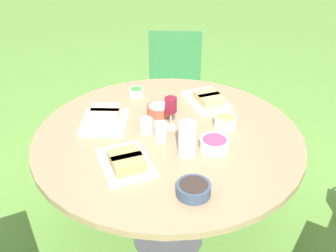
# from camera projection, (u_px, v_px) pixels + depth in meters

# --- Properties ---
(ground_plane) EXTENTS (40.00, 40.00, 0.00)m
(ground_plane) POSITION_uv_depth(u_px,v_px,m) (168.00, 237.00, 2.70)
(ground_plane) COLOR #5B8C38
(dining_table) EXTENTS (1.47, 1.47, 0.78)m
(dining_table) POSITION_uv_depth(u_px,v_px,m) (168.00, 148.00, 2.34)
(dining_table) COLOR #4C4C51
(dining_table) RESTS_ON ground_plane
(chair_near_right) EXTENTS (0.56, 0.55, 0.89)m
(chair_near_right) POSITION_uv_depth(u_px,v_px,m) (175.00, 78.00, 3.52)
(chair_near_right) COLOR #2D6B38
(chair_near_right) RESTS_ON ground_plane
(water_pitcher) EXTENTS (0.10, 0.09, 0.18)m
(water_pitcher) POSITION_uv_depth(u_px,v_px,m) (187.00, 139.00, 2.09)
(water_pitcher) COLOR silver
(water_pitcher) RESTS_ON dining_table
(wine_glass) EXTENTS (0.07, 0.07, 0.18)m
(wine_glass) POSITION_uv_depth(u_px,v_px,m) (171.00, 106.00, 2.29)
(wine_glass) COLOR silver
(wine_glass) RESTS_ON dining_table
(platter_bread_main) EXTENTS (0.37, 0.37, 0.07)m
(platter_bread_main) POSITION_uv_depth(u_px,v_px,m) (208.00, 99.00, 2.59)
(platter_bread_main) COLOR white
(platter_bread_main) RESTS_ON dining_table
(platter_charcuterie) EXTENTS (0.35, 0.37, 0.07)m
(platter_charcuterie) POSITION_uv_depth(u_px,v_px,m) (105.00, 117.00, 2.40)
(platter_charcuterie) COLOR white
(platter_charcuterie) RESTS_ON dining_table
(platter_sandwich_side) EXTENTS (0.39, 0.39, 0.08)m
(platter_sandwich_side) POSITION_uv_depth(u_px,v_px,m) (126.00, 162.00, 2.03)
(platter_sandwich_side) COLOR white
(platter_sandwich_side) RESTS_ON dining_table
(bowl_fries) EXTENTS (0.12, 0.12, 0.07)m
(bowl_fries) POSITION_uv_depth(u_px,v_px,m) (225.00, 122.00, 2.35)
(bowl_fries) COLOR white
(bowl_fries) RESTS_ON dining_table
(bowl_salad) EXTENTS (0.09, 0.09, 0.05)m
(bowl_salad) POSITION_uv_depth(u_px,v_px,m) (136.00, 92.00, 2.69)
(bowl_salad) COLOR beige
(bowl_salad) RESTS_ON dining_table
(bowl_olives) EXTENTS (0.16, 0.16, 0.06)m
(bowl_olives) POSITION_uv_depth(u_px,v_px,m) (193.00, 189.00, 1.86)
(bowl_olives) COLOR #334256
(bowl_olives) RESTS_ON dining_table
(bowl_dip_red) EXTENTS (0.15, 0.15, 0.06)m
(bowl_dip_red) POSITION_uv_depth(u_px,v_px,m) (214.00, 144.00, 2.16)
(bowl_dip_red) COLOR white
(bowl_dip_red) RESTS_ON dining_table
(bowl_dip_cream) EXTENTS (0.14, 0.14, 0.06)m
(bowl_dip_cream) POSITION_uv_depth(u_px,v_px,m) (159.00, 109.00, 2.48)
(bowl_dip_cream) COLOR #B74733
(bowl_dip_cream) RESTS_ON dining_table
(cup_water_near) EXTENTS (0.06, 0.06, 0.11)m
(cup_water_near) POSITION_uv_depth(u_px,v_px,m) (161.00, 132.00, 2.23)
(cup_water_near) COLOR silver
(cup_water_near) RESTS_ON dining_table
(cup_water_far) EXTENTS (0.07, 0.07, 0.08)m
(cup_water_far) POSITION_uv_depth(u_px,v_px,m) (146.00, 125.00, 2.30)
(cup_water_far) COLOR silver
(cup_water_far) RESTS_ON dining_table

